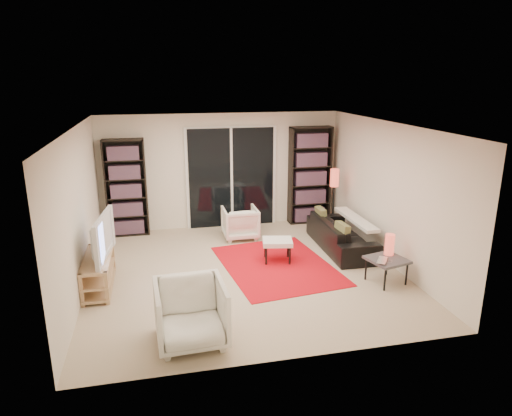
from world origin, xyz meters
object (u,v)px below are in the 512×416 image
(sofa, at_px, (341,234))
(side_table, at_px, (387,261))
(armchair_front, at_px, (191,313))
(bookshelf_right, at_px, (310,175))
(ottoman, at_px, (277,243))
(tv_stand, at_px, (99,272))
(armchair_back, at_px, (240,223))
(bookshelf_left, at_px, (126,188))
(floor_lamp, at_px, (334,185))

(sofa, xyz_separation_m, side_table, (0.12, -1.52, 0.08))
(sofa, relative_size, armchair_front, 2.25)
(bookshelf_right, height_order, ottoman, bookshelf_right)
(tv_stand, xyz_separation_m, ottoman, (2.93, 0.41, 0.08))
(sofa, height_order, ottoman, sofa)
(tv_stand, xyz_separation_m, side_table, (4.37, -0.78, 0.10))
(armchair_back, bearing_deg, side_table, 126.11)
(ottoman, bearing_deg, sofa, 14.06)
(tv_stand, height_order, armchair_front, armchair_front)
(tv_stand, distance_m, side_table, 4.44)
(bookshelf_left, distance_m, armchair_front, 4.37)
(side_table, bearing_deg, bookshelf_left, 141.44)
(armchair_front, height_order, ottoman, armchair_front)
(bookshelf_left, xyz_separation_m, armchair_front, (0.91, -4.23, -0.59))
(tv_stand, bearing_deg, bookshelf_right, 30.07)
(side_table, bearing_deg, bookshelf_right, 93.14)
(tv_stand, distance_m, armchair_back, 3.07)
(sofa, distance_m, armchair_back, 2.00)
(sofa, relative_size, side_table, 2.90)
(bookshelf_right, bearing_deg, bookshelf_left, 180.00)
(sofa, height_order, armchair_front, armchair_front)
(ottoman, bearing_deg, tv_stand, -172.07)
(bookshelf_right, xyz_separation_m, armchair_back, (-1.67, -0.69, -0.74))
(armchair_back, distance_m, floor_lamp, 2.07)
(floor_lamp, bearing_deg, bookshelf_left, 170.09)
(tv_stand, relative_size, side_table, 1.88)
(sofa, distance_m, armchair_front, 3.94)
(sofa, distance_m, side_table, 1.53)
(tv_stand, bearing_deg, ottoman, 7.93)
(bookshelf_left, distance_m, sofa, 4.32)
(bookshelf_left, distance_m, tv_stand, 2.56)
(bookshelf_right, distance_m, tv_stand, 4.91)
(floor_lamp, bearing_deg, tv_stand, -159.08)
(bookshelf_left, bearing_deg, side_table, -38.56)
(bookshelf_right, relative_size, side_table, 3.17)
(armchair_back, relative_size, floor_lamp, 0.52)
(tv_stand, bearing_deg, armchair_back, 34.61)
(bookshelf_right, distance_m, armchair_front, 5.20)
(armchair_back, distance_m, ottoman, 1.39)
(bookshelf_left, xyz_separation_m, sofa, (3.91, -1.69, -0.69))
(ottoman, bearing_deg, floor_lamp, 40.19)
(tv_stand, relative_size, ottoman, 2.16)
(bookshelf_right, bearing_deg, tv_stand, -149.93)
(bookshelf_right, height_order, side_table, bookshelf_right)
(bookshelf_left, distance_m, floor_lamp, 4.19)
(side_table, bearing_deg, floor_lamp, 87.75)
(bookshelf_left, relative_size, sofa, 1.02)
(armchair_back, distance_m, armchair_front, 3.76)
(sofa, distance_m, ottoman, 1.37)
(bookshelf_right, xyz_separation_m, side_table, (0.18, -3.21, -0.69))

